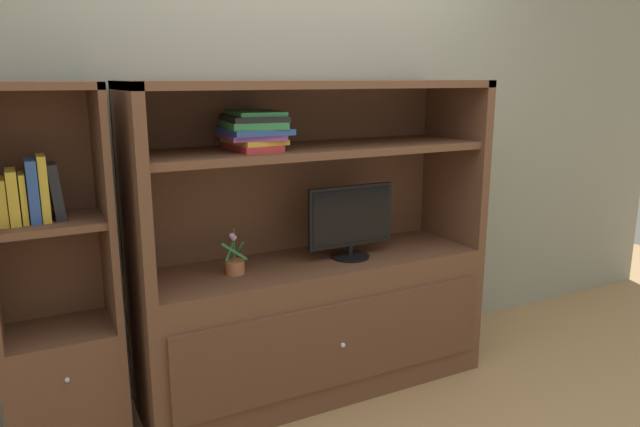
# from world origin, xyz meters

# --- Properties ---
(ground_plane) EXTENTS (8.00, 8.00, 0.00)m
(ground_plane) POSITION_xyz_m (0.00, 0.00, 0.00)
(ground_plane) COLOR tan
(painted_rear_wall) EXTENTS (6.00, 0.10, 2.80)m
(painted_rear_wall) POSITION_xyz_m (0.00, 0.75, 1.40)
(painted_rear_wall) COLOR gray
(painted_rear_wall) RESTS_ON ground_plane
(media_console) EXTENTS (1.78, 0.55, 1.57)m
(media_console) POSITION_xyz_m (0.00, 0.41, 0.51)
(media_console) COLOR brown
(media_console) RESTS_ON ground_plane
(tv_monitor) EXTENTS (0.47, 0.20, 0.37)m
(tv_monitor) POSITION_xyz_m (0.18, 0.35, 0.88)
(tv_monitor) COLOR black
(tv_monitor) RESTS_ON media_console
(potted_plant) EXTENTS (0.11, 0.12, 0.21)m
(potted_plant) POSITION_xyz_m (-0.43, 0.39, 0.74)
(potted_plant) COLOR #B26642
(potted_plant) RESTS_ON media_console
(magazine_stack) EXTENTS (0.29, 0.36, 0.17)m
(magazine_stack) POSITION_xyz_m (-0.32, 0.40, 1.35)
(magazine_stack) COLOR red
(magazine_stack) RESTS_ON media_console
(bookshelf_tall) EXTENTS (0.47, 0.38, 1.57)m
(bookshelf_tall) POSITION_xyz_m (-1.20, 0.41, 0.52)
(bookshelf_tall) COLOR brown
(bookshelf_tall) RESTS_ON ground_plane
(upright_book_row) EXTENTS (0.24, 0.17, 0.26)m
(upright_book_row) POSITION_xyz_m (-1.26, 0.40, 1.14)
(upright_book_row) COLOR gold
(upright_book_row) RESTS_ON bookshelf_tall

